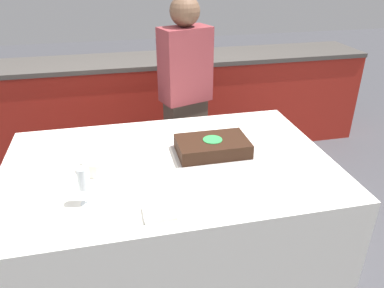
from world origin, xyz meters
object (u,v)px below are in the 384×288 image
object	(u,v)px
wine_glass	(84,180)
cake	(212,147)
plate_stack	(101,163)
person_cutting_cake	(186,99)

from	to	relation	value
wine_glass	cake	bearing A→B (deg)	26.33
cake	plate_stack	bearing A→B (deg)	-176.58
plate_stack	person_cutting_cake	size ratio (longest dim) A/B	0.14
person_cutting_cake	cake	bearing A→B (deg)	71.93
cake	plate_stack	world-z (taller)	cake
cake	plate_stack	size ratio (longest dim) A/B	2.08
cake	person_cutting_cake	size ratio (longest dim) A/B	0.29
plate_stack	wine_glass	size ratio (longest dim) A/B	1.12
cake	wine_glass	bearing A→B (deg)	-153.67
plate_stack	person_cutting_cake	bearing A→B (deg)	51.56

